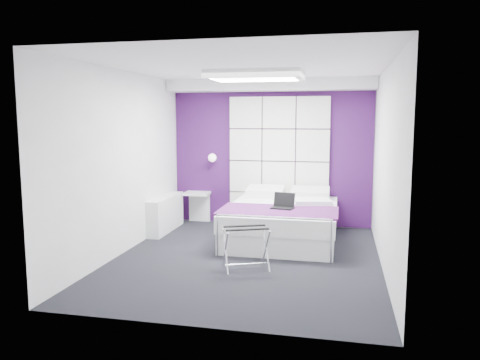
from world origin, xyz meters
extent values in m
plane|color=black|center=(0.00, 0.00, 0.00)|extent=(4.40, 4.40, 0.00)
plane|color=white|center=(0.00, 0.00, 2.60)|extent=(4.40, 4.40, 0.00)
plane|color=silver|center=(0.00, 2.20, 1.30)|extent=(3.60, 0.00, 3.60)
plane|color=silver|center=(-1.80, 0.00, 1.30)|extent=(0.00, 4.40, 4.40)
plane|color=silver|center=(1.80, 0.00, 1.30)|extent=(0.00, 4.40, 4.40)
cube|color=#381045|center=(0.00, 2.19, 1.30)|extent=(3.58, 0.02, 2.58)
cube|color=white|center=(0.00, 1.95, 2.50)|extent=(3.58, 0.50, 0.20)
sphere|color=white|center=(-1.05, 2.06, 1.22)|extent=(0.15, 0.15, 0.15)
cube|color=white|center=(-1.69, 1.30, 0.30)|extent=(0.22, 1.20, 0.60)
cube|color=white|center=(0.36, 1.08, 0.15)|extent=(1.63, 2.04, 0.31)
cube|color=white|center=(0.36, 1.08, 0.43)|extent=(1.67, 2.08, 0.26)
cube|color=#4A1448|center=(0.36, 0.57, 0.58)|extent=(1.73, 0.92, 0.03)
cube|color=white|center=(-1.35, 2.02, 0.55)|extent=(0.45, 0.35, 0.05)
cube|color=black|center=(0.07, -0.42, 0.54)|extent=(0.55, 0.41, 0.01)
cube|color=black|center=(0.40, 0.69, 0.60)|extent=(0.32, 0.23, 0.02)
cube|color=black|center=(0.40, 0.80, 0.72)|extent=(0.32, 0.01, 0.22)
camera|label=1|loc=(1.24, -6.15, 1.92)|focal=35.00mm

